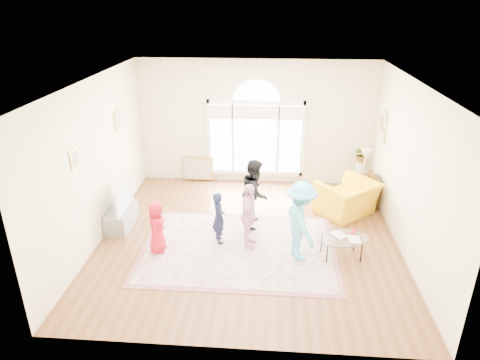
# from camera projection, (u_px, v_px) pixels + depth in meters

# --- Properties ---
(ground) EXTENTS (6.00, 6.00, 0.00)m
(ground) POSITION_uv_depth(u_px,v_px,m) (248.00, 238.00, 8.80)
(ground) COLOR brown
(ground) RESTS_ON ground
(room_shell) EXTENTS (6.00, 6.00, 6.00)m
(room_shell) POSITION_uv_depth(u_px,v_px,m) (256.00, 126.00, 10.77)
(room_shell) COLOR beige
(room_shell) RESTS_ON ground
(area_rug) EXTENTS (3.60, 2.60, 0.02)m
(area_rug) POSITION_uv_depth(u_px,v_px,m) (239.00, 248.00, 8.44)
(area_rug) COLOR beige
(area_rug) RESTS_ON ground
(rug_border) EXTENTS (3.80, 2.80, 0.01)m
(rug_border) POSITION_uv_depth(u_px,v_px,m) (239.00, 248.00, 8.44)
(rug_border) COLOR #8D5458
(rug_border) RESTS_ON ground
(tv_console) EXTENTS (0.45, 1.00, 0.42)m
(tv_console) POSITION_uv_depth(u_px,v_px,m) (122.00, 217.00, 9.19)
(tv_console) COLOR gray
(tv_console) RESTS_ON ground
(television) EXTENTS (0.17, 1.00, 0.58)m
(television) POSITION_uv_depth(u_px,v_px,m) (119.00, 197.00, 8.99)
(television) COLOR black
(television) RESTS_ON tv_console
(coffee_table) EXTENTS (1.13, 0.83, 0.54)m
(coffee_table) POSITION_uv_depth(u_px,v_px,m) (342.00, 239.00, 8.02)
(coffee_table) COLOR silver
(coffee_table) RESTS_ON ground
(armchair) EXTENTS (1.59, 1.57, 0.78)m
(armchair) POSITION_uv_depth(u_px,v_px,m) (347.00, 198.00, 9.65)
(armchair) COLOR #E2B00C
(armchair) RESTS_ON ground
(side_cabinet) EXTENTS (0.40, 0.50, 0.70)m
(side_cabinet) POSITION_uv_depth(u_px,v_px,m) (370.00, 191.00, 10.11)
(side_cabinet) COLOR black
(side_cabinet) RESTS_ON ground
(floor_lamp) EXTENTS (0.25, 0.25, 1.51)m
(floor_lamp) POSITION_uv_depth(u_px,v_px,m) (365.00, 159.00, 9.41)
(floor_lamp) COLOR black
(floor_lamp) RESTS_ON ground
(plant_pedestal) EXTENTS (0.20, 0.20, 0.70)m
(plant_pedestal) POSITION_uv_depth(u_px,v_px,m) (359.00, 174.00, 11.05)
(plant_pedestal) COLOR white
(plant_pedestal) RESTS_ON ground
(potted_plant) EXTENTS (0.44, 0.42, 0.40)m
(potted_plant) POSITION_uv_depth(u_px,v_px,m) (361.00, 154.00, 10.83)
(potted_plant) COLOR #33722D
(potted_plant) RESTS_ON plant_pedestal
(leaning_picture) EXTENTS (0.80, 0.14, 0.62)m
(leaning_picture) POSITION_uv_depth(u_px,v_px,m) (199.00, 180.00, 11.56)
(leaning_picture) COLOR tan
(leaning_picture) RESTS_ON ground
(child_red) EXTENTS (0.36, 0.53, 1.03)m
(child_red) POSITION_uv_depth(u_px,v_px,m) (157.00, 227.00, 8.15)
(child_red) COLOR #B11125
(child_red) RESTS_ON area_rug
(child_navy) EXTENTS (0.40, 0.46, 1.08)m
(child_navy) POSITION_uv_depth(u_px,v_px,m) (219.00, 218.00, 8.45)
(child_navy) COLOR #151B35
(child_navy) RESTS_ON area_rug
(child_black) EXTENTS (0.63, 0.77, 1.48)m
(child_black) POSITION_uv_depth(u_px,v_px,m) (255.00, 193.00, 9.04)
(child_black) COLOR black
(child_black) RESTS_ON area_rug
(child_pink) EXTENTS (0.37, 0.79, 1.32)m
(child_pink) POSITION_uv_depth(u_px,v_px,m) (249.00, 216.00, 8.26)
(child_pink) COLOR #F7B2CB
(child_pink) RESTS_ON area_rug
(child_blue) EXTENTS (0.86, 1.12, 1.54)m
(child_blue) POSITION_uv_depth(u_px,v_px,m) (301.00, 221.00, 7.84)
(child_blue) COLOR #56C0EC
(child_blue) RESTS_ON area_rug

